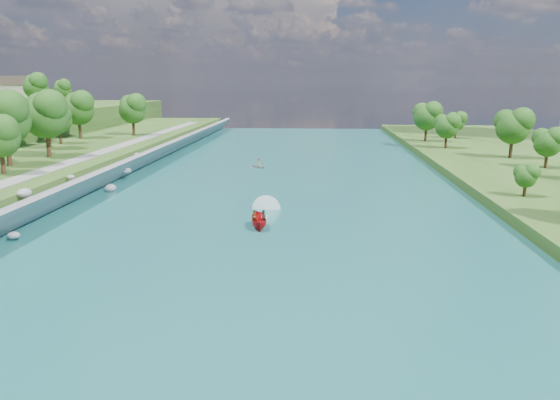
{
  "coord_description": "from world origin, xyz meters",
  "views": [
    {
      "loc": [
        5.92,
        -47.98,
        15.86
      ],
      "look_at": [
        1.71,
        13.25,
        2.5
      ],
      "focal_mm": 35.0,
      "sensor_mm": 36.0,
      "label": 1
    }
  ],
  "objects": [
    {
      "name": "trees_ridge",
      "position": [
        -68.3,
        88.46,
        13.72
      ],
      "size": [
        24.31,
        41.09,
        10.49
      ],
      "color": "#144913",
      "rests_on": "ridge_west"
    },
    {
      "name": "ground",
      "position": [
        0.0,
        0.0,
        0.0
      ],
      "size": [
        260.0,
        260.0,
        0.0
      ],
      "primitive_type": "plane",
      "color": "#2D5119",
      "rests_on": "ground"
    },
    {
      "name": "trees_east",
      "position": [
        38.68,
        31.56,
        6.53
      ],
      "size": [
        18.11,
        139.51,
        11.93
      ],
      "color": "#144913",
      "rests_on": "berm_east"
    },
    {
      "name": "riprap_bank",
      "position": [
        -25.84,
        18.62,
        1.79
      ],
      "size": [
        4.66,
        236.0,
        4.44
      ],
      "color": "slate",
      "rests_on": "ground"
    },
    {
      "name": "riverside_path",
      "position": [
        -32.5,
        20.0,
        3.55
      ],
      "size": [
        3.0,
        200.0,
        0.1
      ],
      "primitive_type": "cube",
      "color": "gray",
      "rests_on": "berm_west"
    },
    {
      "name": "river_water",
      "position": [
        0.0,
        20.0,
        0.05
      ],
      "size": [
        55.0,
        240.0,
        0.1
      ],
      "primitive_type": "cube",
      "color": "#175759",
      "rests_on": "ground"
    },
    {
      "name": "motorboat",
      "position": [
        -0.39,
        11.15,
        0.8
      ],
      "size": [
        3.6,
        19.02,
        2.09
      ],
      "rotation": [
        0.0,
        0.0,
        3.32
      ],
      "color": "#AF0E12",
      "rests_on": "river_water"
    },
    {
      "name": "raft",
      "position": [
        -4.95,
        52.38,
        0.49
      ],
      "size": [
        3.83,
        3.87,
        1.71
      ],
      "rotation": [
        0.0,
        0.0,
        0.75
      ],
      "color": "#979B9F",
      "rests_on": "river_water"
    }
  ]
}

